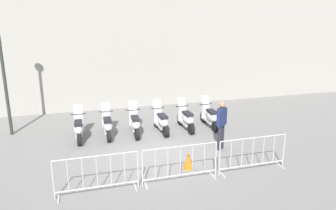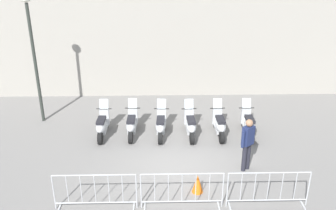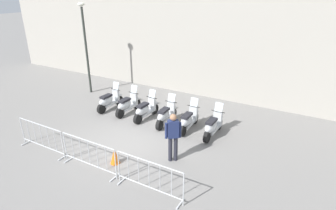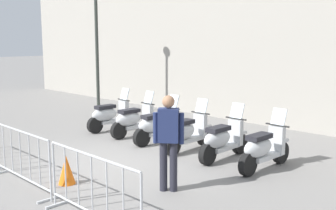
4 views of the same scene
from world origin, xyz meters
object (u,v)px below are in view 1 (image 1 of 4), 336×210
Objects in this scene: motorcycle_1 at (107,126)px; motorcycle_0 at (79,129)px; motorcycle_5 at (210,117)px; officer_near_row_end at (222,122)px; traffic_cone at (188,160)px; barrier_segment_2 at (253,154)px; motorcycle_4 at (186,119)px; motorcycle_3 at (161,122)px; motorcycle_2 at (135,124)px; street_lamp at (2,59)px; barrier_segment_0 at (97,175)px; barrier_segment_1 at (180,164)px.

motorcycle_0 is at bearing 178.04° from motorcycle_1.
officer_near_row_end is (-0.72, -2.18, 0.53)m from motorcycle_5.
motorcycle_1 reaches higher than traffic_cone.
motorcycle_5 is 1.00× the size of officer_near_row_end.
barrier_segment_2 is at bearing -24.16° from traffic_cone.
motorcycle_1 is 4.00m from traffic_cone.
motorcycle_1 is 4.24m from motorcycle_5.
motorcycle_5 is 0.79× the size of barrier_segment_2.
motorcycle_4 is 3.51m from traffic_cone.
motorcycle_3 reaches higher than barrier_segment_2.
motorcycle_2 and motorcycle_3 have the same top height.
motorcycle_3 and motorcycle_5 have the same top height.
traffic_cone is at bearing -44.18° from street_lamp.
barrier_segment_0 is (-3.10, -3.74, 0.07)m from motorcycle_3.
barrier_segment_0 is at bearing -88.99° from motorcycle_0.
motorcycle_5 is at bearing 80.54° from barrier_segment_2.
officer_near_row_end is at bearing -81.68° from motorcycle_4.
motorcycle_5 is 2.35m from officer_near_row_end.
motorcycle_5 reaches higher than barrier_segment_2.
motorcycle_1 is at bearing 129.34° from barrier_segment_2.
barrier_segment_0 is 1.00× the size of barrier_segment_1.
barrier_segment_0 is at bearing -170.97° from traffic_cone.
street_lamp reaches higher than motorcycle_5.
motorcycle_0 and motorcycle_1 have the same top height.
street_lamp is at bearing 163.82° from motorcycle_4.
motorcycle_5 is 3.14× the size of traffic_cone.
barrier_segment_1 reaches higher than traffic_cone.
motorcycle_1 is at bearing 117.03° from traffic_cone.
barrier_segment_2 is 1.83m from officer_near_row_end.
motorcycle_5 is (2.11, -0.13, 0.00)m from motorcycle_3.
motorcycle_4 is at bearing 41.58° from barrier_segment_0.
barrier_segment_0 is 1.00× the size of barrier_segment_2.
barrier_segment_2 is at bearing -87.88° from officer_near_row_end.
motorcycle_2 is at bearing 175.63° from motorcycle_4.
motorcycle_0 is 0.79× the size of barrier_segment_1.
motorcycle_0 is at bearing 174.57° from motorcycle_3.
barrier_segment_0 is (-0.99, -4.01, 0.07)m from motorcycle_1.
barrier_segment_0 is at bearing -65.84° from street_lamp.
motorcycle_2 is (2.11, -0.20, 0.00)m from motorcycle_0.
motorcycle_3 is 4.33m from barrier_segment_2.
street_lamp is at bearing 165.40° from motorcycle_5.
motorcycle_3 is 1.06m from motorcycle_4.
officer_near_row_end is (-0.07, 1.77, 0.45)m from barrier_segment_2.
motorcycle_1 is 0.79× the size of barrier_segment_2.
street_lamp is (-2.52, 5.62, 2.45)m from barrier_segment_0.
motorcycle_5 is at bearing -4.70° from motorcycle_0.
motorcycle_4 is (3.17, -0.32, 0.00)m from motorcycle_1.
motorcycle_2 is 0.36× the size of street_lamp.
motorcycle_4 is at bearing 67.40° from traffic_cone.
officer_near_row_end is at bearing -108.37° from motorcycle_5.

